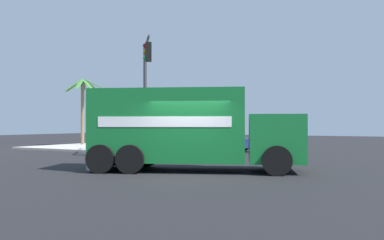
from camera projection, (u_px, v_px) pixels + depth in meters
The scene contains 6 objects.
ground_plane at pixel (190, 175), 14.71m from camera, with size 100.00×100.00×0.00m, color black.
sidewalk_corner_far at pixel (130, 146), 31.44m from camera, with size 11.28×11.28×0.14m, color beige.
delivery_truck at pixel (188, 129), 15.95m from camera, with size 5.34×7.93×2.97m.
traffic_light_primary at pixel (146, 80), 23.81m from camera, with size 3.27×2.66×6.10m.
pickup_navy at pixel (211, 140), 27.26m from camera, with size 2.40×5.27×1.38m.
palm_tree_far at pixel (83, 98), 33.27m from camera, with size 3.15×2.96×5.06m.
Camera 1 is at (-12.71, -7.44, 1.72)m, focal length 40.72 mm.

